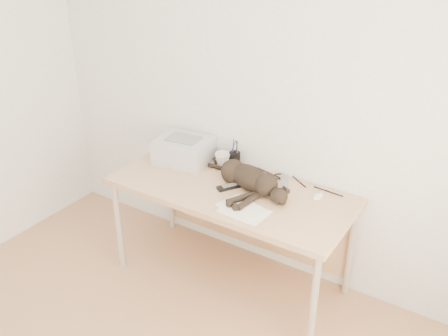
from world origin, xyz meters
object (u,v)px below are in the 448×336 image
Objects in this scene: mouse at (318,195)px; mug at (223,160)px; pen_cup at (235,159)px; desk at (237,200)px; cat at (248,178)px; printer at (184,150)px.

mug is at bearing -179.95° from mouse.
pen_cup reaches higher than mouse.
pen_cup is at bearing 125.43° from desk.
pen_cup is 0.68m from mouse.
mug is at bearing 163.75° from cat.
printer is at bearing -175.06° from mouse.
mouse is at bearing -3.13° from mug.
desk is 16.66× the size of mouse.
mouse is (0.67, -0.09, -0.04)m from pen_cup.
printer is 0.60m from cat.
printer reaches higher than mug.
printer is 0.30m from mug.
printer is 0.37m from pen_cup.
mouse is (1.02, 0.03, -0.07)m from printer.
printer is 2.07× the size of pen_cup.
printer is 3.77× the size of mug.
cat is 6.52× the size of mug.
mug is 0.74m from mouse.
cat reaches higher than mouse.
mug reaches higher than mouse.
mouse is at bearing -7.52° from pen_cup.
printer is 1.03m from mouse.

